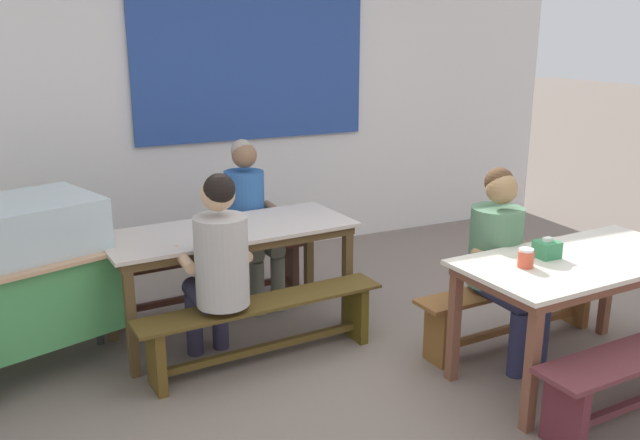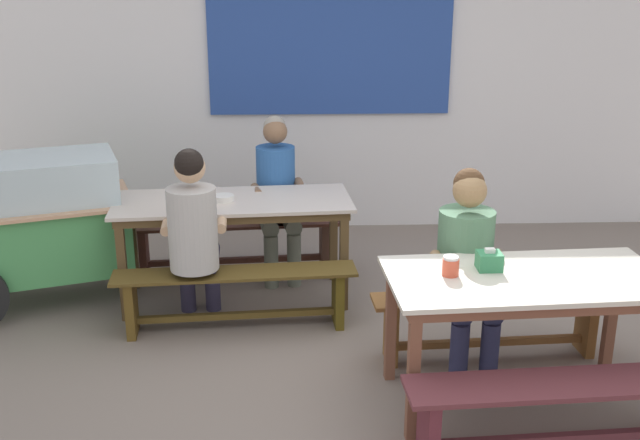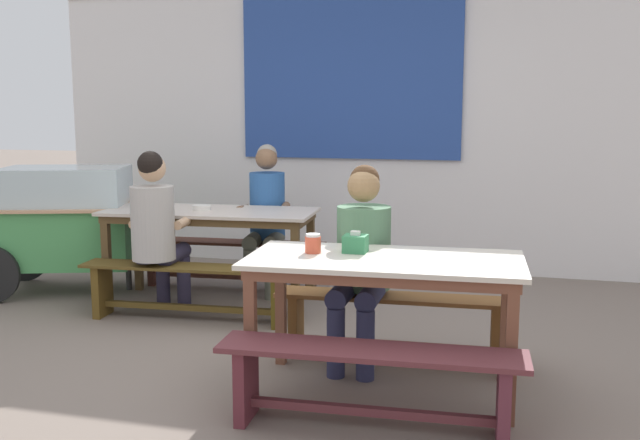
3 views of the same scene
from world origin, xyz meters
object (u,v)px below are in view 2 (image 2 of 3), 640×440
object	(u,v)px
condiment_jar	(451,266)
soup_bowl	(224,198)
bench_near_front	(556,406)
tissue_box	(489,261)
bench_far_front	(236,292)
person_center_facing	(277,189)
dining_table_near	(526,289)
person_left_back_turned	(194,229)
person_right_near_table	(467,260)
dining_table_far	(233,210)
bench_far_back	(235,239)
bench_near_back	(491,316)
food_cart	(43,219)

from	to	relation	value
condiment_jar	soup_bowl	xyz separation A→B (m)	(-1.35, 1.46, -0.03)
bench_near_front	tissue_box	world-z (taller)	tissue_box
bench_far_front	person_center_facing	distance (m)	1.13
dining_table_near	person_left_back_turned	world-z (taller)	person_left_back_turned
bench_far_front	soup_bowl	world-z (taller)	soup_bowl
person_right_near_table	dining_table_far	bearing A→B (deg)	144.54
person_right_near_table	condiment_jar	size ratio (longest dim) A/B	11.29
tissue_box	soup_bowl	size ratio (longest dim) A/B	0.88
person_right_near_table	soup_bowl	xyz separation A→B (m)	(-1.55, 1.04, 0.10)
bench_far_front	bench_near_front	xyz separation A→B (m)	(1.70, -1.50, 0.01)
person_left_back_turned	bench_far_back	bearing A→B (deg)	79.28
dining_table_near	soup_bowl	bearing A→B (deg)	140.09
dining_table_near	bench_near_front	size ratio (longest dim) A/B	1.01
bench_far_front	condiment_jar	world-z (taller)	condiment_jar
bench_near_back	food_cart	world-z (taller)	food_cart
bench_near_back	bench_near_front	world-z (taller)	same
food_cart	condiment_jar	xyz separation A→B (m)	(2.68, -1.52, 0.19)
person_left_back_turned	soup_bowl	distance (m)	0.50
bench_near_back	food_cart	bearing A→B (deg)	161.63
bench_far_front	bench_near_front	world-z (taller)	same
bench_near_front	person_left_back_turned	xyz separation A→B (m)	(-1.97, 1.55, 0.43)
dining_table_near	bench_far_front	world-z (taller)	dining_table_near
tissue_box	bench_far_front	bearing A→B (deg)	149.30
bench_near_front	bench_near_back	bearing A→B (deg)	93.22
dining_table_far	person_left_back_turned	xyz separation A→B (m)	(-0.23, -0.48, 0.02)
tissue_box	food_cart	bearing A→B (deg)	153.62
person_center_facing	soup_bowl	distance (m)	0.64
bench_far_front	soup_bowl	bearing A→B (deg)	101.57
person_left_back_turned	bench_near_back	bearing A→B (deg)	-14.61
person_right_near_table	tissue_box	bearing A→B (deg)	-84.03
dining_table_near	person_left_back_turned	bearing A→B (deg)	152.19
bench_far_back	bench_far_front	distance (m)	1.05
bench_near_front	person_center_facing	world-z (taller)	person_center_facing
bench_far_back	condiment_jar	world-z (taller)	condiment_jar
person_right_near_table	condiment_jar	xyz separation A→B (m)	(-0.20, -0.42, 0.13)
person_right_near_table	bench_near_front	bearing A→B (deg)	-75.41
bench_far_back	tissue_box	world-z (taller)	tissue_box
food_cart	condiment_jar	world-z (taller)	food_cart
dining_table_far	bench_near_front	size ratio (longest dim) A/B	1.14
bench_far_back	person_left_back_turned	bearing A→B (deg)	-100.72
food_cart	person_left_back_turned	xyz separation A→B (m)	(1.16, -0.52, 0.08)
dining_table_far	bench_near_back	bearing A→B (deg)	-30.24
person_center_facing	tissue_box	bearing A→B (deg)	-57.36
dining_table_far	food_cart	bearing A→B (deg)	178.29
dining_table_far	person_center_facing	bearing A→B (deg)	57.10
person_center_facing	bench_near_front	bearing A→B (deg)	-60.42
dining_table_far	person_center_facing	distance (m)	0.58
person_left_back_turned	soup_bowl	world-z (taller)	person_left_back_turned
dining_table_far	bench_far_back	bearing A→B (deg)	94.23
bench_far_front	person_right_near_table	bearing A→B (deg)	-20.26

